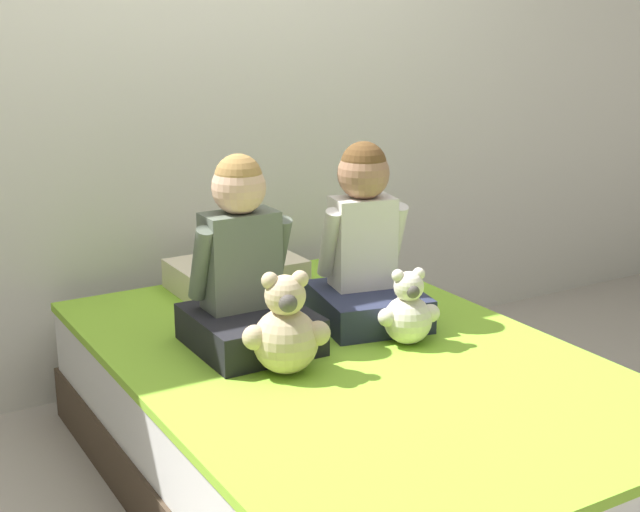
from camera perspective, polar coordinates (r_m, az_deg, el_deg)
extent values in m
plane|color=#B2A899|center=(2.99, 1.83, -14.44)|extent=(14.00, 14.00, 0.00)
cube|color=silver|center=(3.61, -8.04, 11.60)|extent=(8.00, 0.06, 2.50)
cube|color=#473828|center=(2.94, 1.84, -12.83)|extent=(1.35, 2.00, 0.19)
cube|color=silver|center=(2.85, 1.88, -9.11)|extent=(1.32, 1.96, 0.23)
cube|color=#8CC633|center=(2.80, 1.91, -6.70)|extent=(1.33, 1.98, 0.03)
cube|color=black|center=(2.85, -4.49, -4.69)|extent=(0.36, 0.39, 0.12)
cube|color=#5B6656|center=(2.83, -5.11, -0.26)|extent=(0.24, 0.13, 0.31)
sphere|color=#DBAD89|center=(2.78, -5.23, 4.39)|extent=(0.17, 0.17, 0.17)
sphere|color=#A37A42|center=(2.77, -5.24, 5.00)|extent=(0.15, 0.15, 0.15)
cylinder|color=#5B6656|center=(2.78, -7.63, -0.49)|extent=(0.06, 0.14, 0.25)
cylinder|color=#5B6656|center=(2.89, -2.70, 0.27)|extent=(0.06, 0.14, 0.25)
cube|color=#282D47|center=(3.06, 3.08, -3.22)|extent=(0.41, 0.43, 0.11)
cube|color=silver|center=(3.05, 2.74, 0.90)|extent=(0.23, 0.18, 0.31)
sphere|color=#9E7051|center=(3.00, 2.80, 5.29)|extent=(0.18, 0.18, 0.18)
sphere|color=brown|center=(2.99, 2.80, 5.88)|extent=(0.16, 0.16, 0.16)
cylinder|color=silver|center=(3.01, 0.61, 0.84)|extent=(0.08, 0.15, 0.25)
cylinder|color=silver|center=(3.09, 4.80, 1.23)|extent=(0.08, 0.15, 0.25)
sphere|color=#D1B78E|center=(2.64, -2.21, -5.45)|extent=(0.20, 0.20, 0.20)
sphere|color=#D1B78E|center=(2.59, -2.24, -2.54)|extent=(0.12, 0.12, 0.12)
sphere|color=#4C4742|center=(2.54, -2.07, -3.03)|extent=(0.06, 0.06, 0.06)
sphere|color=#D1B78E|center=(2.57, -3.22, -1.58)|extent=(0.05, 0.05, 0.05)
sphere|color=#D1B78E|center=(2.58, -1.29, -1.48)|extent=(0.05, 0.05, 0.05)
sphere|color=#D1B78E|center=(2.60, -4.20, -5.22)|extent=(0.07, 0.07, 0.07)
sphere|color=#D1B78E|center=(2.63, -0.13, -4.96)|extent=(0.07, 0.07, 0.07)
sphere|color=silver|center=(2.88, 5.60, -4.06)|extent=(0.16, 0.16, 0.16)
sphere|color=silver|center=(2.85, 5.66, -1.93)|extent=(0.10, 0.10, 0.10)
sphere|color=#4C4742|center=(2.81, 5.96, -2.27)|extent=(0.04, 0.04, 0.04)
sphere|color=silver|center=(2.82, 5.01, -1.26)|extent=(0.04, 0.04, 0.04)
sphere|color=silver|center=(2.85, 6.33, -1.14)|extent=(0.04, 0.04, 0.04)
sphere|color=silver|center=(2.84, 4.31, -3.94)|extent=(0.06, 0.06, 0.06)
sphere|color=silver|center=(2.89, 7.10, -3.65)|extent=(0.06, 0.06, 0.06)
cube|color=beige|center=(3.44, -5.38, -1.14)|extent=(0.48, 0.32, 0.11)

